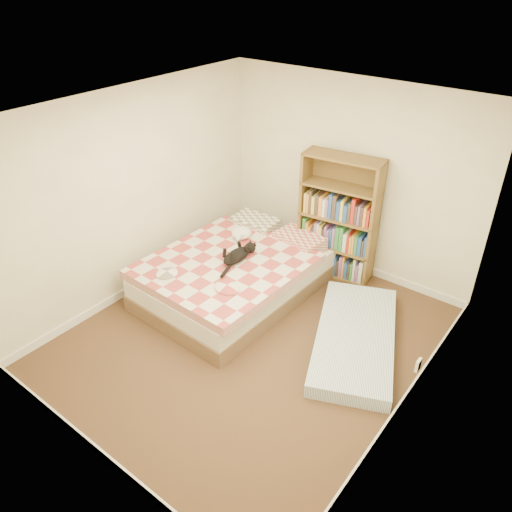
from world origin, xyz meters
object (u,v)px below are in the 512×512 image
Objects in this scene: floor_mattress at (355,338)px; white_dog at (242,233)px; bookshelf at (338,233)px; black_cat at (239,254)px; bed at (237,273)px.

white_dog is at bearing 146.27° from floor_mattress.
floor_mattress is (0.92, -1.14, -0.51)m from bookshelf.
black_cat is (-1.57, -0.08, 0.53)m from floor_mattress.
black_cat reaches higher than bed.
bed is 0.35m from black_cat.
bookshelf is (0.74, 1.16, 0.32)m from bed.
floor_mattress is 2.54× the size of black_cat.
black_cat is 2.03× the size of white_dog.
white_dog is at bearing 131.23° from black_cat.
white_dog is (-0.22, 0.37, 0.33)m from bed.
bookshelf is 1.24m from white_dog.
floor_mattress is 1.97m from white_dog.
bookshelf is 4.63× the size of white_dog.
bed is 6.48× the size of white_dog.
bookshelf reaches higher than floor_mattress.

